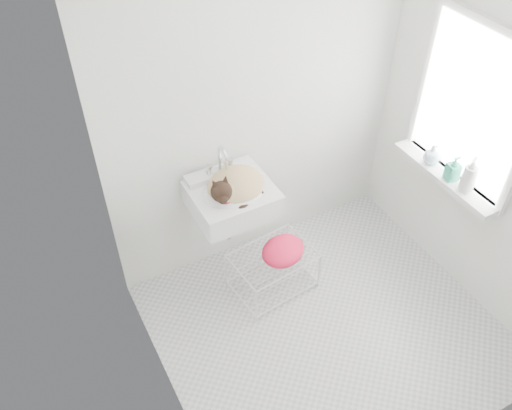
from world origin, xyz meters
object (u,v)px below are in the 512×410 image
cat (235,185)px  sink (232,189)px  bottle_a (465,190)px  wire_rack (273,272)px  bottle_c (430,163)px  bottle_b (450,179)px

cat → sink: bearing=121.9°
cat → bottle_a: (1.32, -0.71, -0.04)m
wire_rack → bottle_c: size_ratio=3.79×
sink → bottle_b: size_ratio=3.08×
cat → wire_rack: bearing=-56.8°
wire_rack → bottle_c: bottle_c is taller
wire_rack → bottle_c: (1.14, -0.17, 0.70)m
wire_rack → bottle_b: bottle_b is taller
sink → bottle_b: bearing=-24.1°
sink → bottle_b: 1.46m
sink → wire_rack: (0.19, -0.23, -0.70)m
bottle_a → bottle_b: size_ratio=1.25×
bottle_b → bottle_c: 0.20m
bottle_b → bottle_a: bearing=-90.0°
bottle_b → wire_rack: bearing=162.2°
wire_rack → bottle_c: bearing=-8.3°
bottle_b → cat: bearing=156.3°
sink → bottle_a: bottle_a is taller
cat → wire_rack: cat is taller
bottle_a → wire_rack: bearing=156.4°
cat → wire_rack: 0.79m
bottle_a → sink: bearing=151.3°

